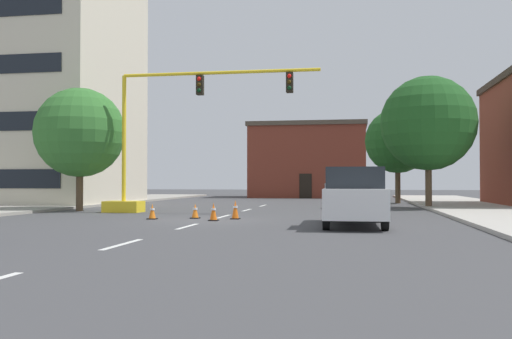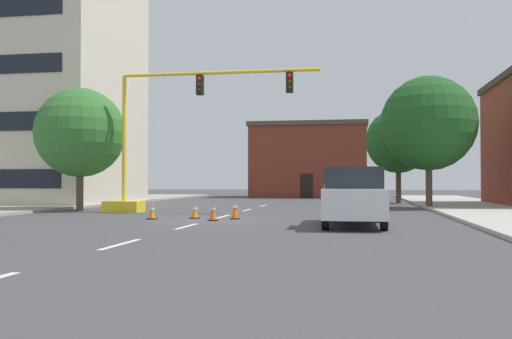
{
  "view_description": "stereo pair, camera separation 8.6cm",
  "coord_description": "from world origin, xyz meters",
  "px_view_note": "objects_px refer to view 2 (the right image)",
  "views": [
    {
      "loc": [
        5.49,
        -21.52,
        1.53
      ],
      "look_at": [
        0.95,
        5.27,
        2.09
      ],
      "focal_mm": 39.8,
      "sensor_mm": 36.0,
      "label": 1
    },
    {
      "loc": [
        5.58,
        -21.5,
        1.53
      ],
      "look_at": [
        0.95,
        5.27,
        2.09
      ],
      "focal_mm": 39.8,
      "sensor_mm": 36.0,
      "label": 2
    }
  ],
  "objects_px": {
    "pickup_truck_white": "(354,197)",
    "traffic_cone_roadside_c": "(213,212)",
    "traffic_cone_roadside_b": "(235,210)",
    "tree_right_mid": "(429,123)",
    "traffic_cone_roadside_a": "(152,212)",
    "tree_right_far": "(398,141)",
    "traffic_signal_gantry": "(152,165)",
    "traffic_cone_roadside_d": "(195,211)",
    "tree_left_near": "(80,133)"
  },
  "relations": [
    {
      "from": "traffic_signal_gantry",
      "to": "traffic_cone_roadside_a",
      "type": "xyz_separation_m",
      "value": [
        1.74,
        -4.69,
        -2.03
      ]
    },
    {
      "from": "traffic_signal_gantry",
      "to": "traffic_cone_roadside_a",
      "type": "height_order",
      "value": "traffic_signal_gantry"
    },
    {
      "from": "pickup_truck_white",
      "to": "traffic_cone_roadside_b",
      "type": "xyz_separation_m",
      "value": [
        -4.71,
        2.67,
        -0.59
      ]
    },
    {
      "from": "pickup_truck_white",
      "to": "traffic_cone_roadside_d",
      "type": "distance_m",
      "value": 7.04
    },
    {
      "from": "traffic_signal_gantry",
      "to": "tree_left_near",
      "type": "height_order",
      "value": "traffic_signal_gantry"
    },
    {
      "from": "tree_right_far",
      "to": "traffic_cone_roadside_c",
      "type": "distance_m",
      "value": 21.11
    },
    {
      "from": "tree_right_mid",
      "to": "traffic_cone_roadside_d",
      "type": "height_order",
      "value": "tree_right_mid"
    },
    {
      "from": "tree_left_near",
      "to": "tree_right_far",
      "type": "bearing_deg",
      "value": 37.73
    },
    {
      "from": "traffic_cone_roadside_a",
      "to": "traffic_cone_roadside_b",
      "type": "distance_m",
      "value": 3.34
    },
    {
      "from": "traffic_signal_gantry",
      "to": "traffic_cone_roadside_d",
      "type": "height_order",
      "value": "traffic_signal_gantry"
    },
    {
      "from": "traffic_cone_roadside_a",
      "to": "traffic_cone_roadside_b",
      "type": "bearing_deg",
      "value": 10.5
    },
    {
      "from": "traffic_signal_gantry",
      "to": "traffic_cone_roadside_b",
      "type": "relative_size",
      "value": 13.68
    },
    {
      "from": "traffic_cone_roadside_a",
      "to": "traffic_cone_roadside_c",
      "type": "relative_size",
      "value": 0.89
    },
    {
      "from": "tree_right_mid",
      "to": "traffic_cone_roadside_a",
      "type": "relative_size",
      "value": 11.84
    },
    {
      "from": "traffic_cone_roadside_a",
      "to": "traffic_cone_roadside_c",
      "type": "height_order",
      "value": "traffic_cone_roadside_c"
    },
    {
      "from": "pickup_truck_white",
      "to": "traffic_cone_roadside_c",
      "type": "height_order",
      "value": "pickup_truck_white"
    },
    {
      "from": "tree_right_far",
      "to": "traffic_cone_roadside_d",
      "type": "xyz_separation_m",
      "value": [
        -9.48,
        -17.75,
        -4.01
      ]
    },
    {
      "from": "tree_right_far",
      "to": "traffic_cone_roadside_d",
      "type": "bearing_deg",
      "value": -118.1
    },
    {
      "from": "tree_right_mid",
      "to": "traffic_cone_roadside_a",
      "type": "height_order",
      "value": "tree_right_mid"
    },
    {
      "from": "traffic_cone_roadside_c",
      "to": "traffic_signal_gantry",
      "type": "bearing_deg",
      "value": 130.43
    },
    {
      "from": "pickup_truck_white",
      "to": "tree_right_far",
      "type": "bearing_deg",
      "value": 81.55
    },
    {
      "from": "traffic_cone_roadside_c",
      "to": "traffic_cone_roadside_d",
      "type": "bearing_deg",
      "value": 131.68
    },
    {
      "from": "tree_right_far",
      "to": "tree_left_near",
      "type": "xyz_separation_m",
      "value": [
        -16.92,
        -13.09,
        -0.29
      ]
    },
    {
      "from": "tree_right_far",
      "to": "traffic_cone_roadside_a",
      "type": "xyz_separation_m",
      "value": [
        -11.05,
        -18.49,
        -4.0
      ]
    },
    {
      "from": "tree_right_mid",
      "to": "traffic_cone_roadside_c",
      "type": "height_order",
      "value": "tree_right_mid"
    },
    {
      "from": "pickup_truck_white",
      "to": "traffic_cone_roadside_c",
      "type": "relative_size",
      "value": 7.75
    },
    {
      "from": "tree_right_mid",
      "to": "pickup_truck_white",
      "type": "height_order",
      "value": "tree_right_mid"
    },
    {
      "from": "tree_left_near",
      "to": "traffic_cone_roadside_b",
      "type": "bearing_deg",
      "value": -27.62
    },
    {
      "from": "traffic_cone_roadside_a",
      "to": "traffic_cone_roadside_d",
      "type": "xyz_separation_m",
      "value": [
        1.57,
        0.75,
        -0.01
      ]
    },
    {
      "from": "traffic_cone_roadside_b",
      "to": "tree_left_near",
      "type": "bearing_deg",
      "value": 152.38
    },
    {
      "from": "traffic_signal_gantry",
      "to": "tree_right_mid",
      "type": "bearing_deg",
      "value": 24.68
    },
    {
      "from": "tree_left_near",
      "to": "traffic_cone_roadside_d",
      "type": "height_order",
      "value": "tree_left_near"
    },
    {
      "from": "tree_right_mid",
      "to": "traffic_cone_roadside_b",
      "type": "distance_m",
      "value": 14.4
    },
    {
      "from": "tree_right_far",
      "to": "traffic_cone_roadside_c",
      "type": "xyz_separation_m",
      "value": [
        -8.41,
        -18.95,
        -3.96
      ]
    },
    {
      "from": "tree_right_mid",
      "to": "tree_right_far",
      "type": "bearing_deg",
      "value": 98.4
    },
    {
      "from": "traffic_cone_roadside_d",
      "to": "traffic_cone_roadside_a",
      "type": "bearing_deg",
      "value": -154.56
    },
    {
      "from": "pickup_truck_white",
      "to": "traffic_cone_roadside_a",
      "type": "distance_m",
      "value": 8.28
    },
    {
      "from": "tree_left_near",
      "to": "traffic_cone_roadside_a",
      "type": "relative_size",
      "value": 10.1
    },
    {
      "from": "traffic_cone_roadside_b",
      "to": "pickup_truck_white",
      "type": "bearing_deg",
      "value": -29.57
    },
    {
      "from": "traffic_signal_gantry",
      "to": "traffic_cone_roadside_c",
      "type": "bearing_deg",
      "value": -49.57
    },
    {
      "from": "tree_right_far",
      "to": "traffic_cone_roadside_b",
      "type": "xyz_separation_m",
      "value": [
        -7.77,
        -17.89,
        -3.93
      ]
    },
    {
      "from": "traffic_cone_roadside_b",
      "to": "tree_right_far",
      "type": "bearing_deg",
      "value": 66.53
    },
    {
      "from": "tree_right_mid",
      "to": "tree_left_near",
      "type": "xyz_separation_m",
      "value": [
        -18.02,
        -5.67,
        -0.74
      ]
    },
    {
      "from": "pickup_truck_white",
      "to": "traffic_cone_roadside_d",
      "type": "height_order",
      "value": "pickup_truck_white"
    },
    {
      "from": "traffic_cone_roadside_d",
      "to": "pickup_truck_white",
      "type": "bearing_deg",
      "value": -23.65
    },
    {
      "from": "tree_right_far",
      "to": "traffic_cone_roadside_c",
      "type": "height_order",
      "value": "tree_right_far"
    },
    {
      "from": "tree_left_near",
      "to": "traffic_cone_roadside_a",
      "type": "distance_m",
      "value": 8.8
    },
    {
      "from": "pickup_truck_white",
      "to": "traffic_cone_roadside_a",
      "type": "relative_size",
      "value": 8.66
    },
    {
      "from": "tree_right_far",
      "to": "traffic_signal_gantry",
      "type": "bearing_deg",
      "value": -132.81
    },
    {
      "from": "tree_right_mid",
      "to": "traffic_cone_roadside_d",
      "type": "bearing_deg",
      "value": -135.68
    }
  ]
}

